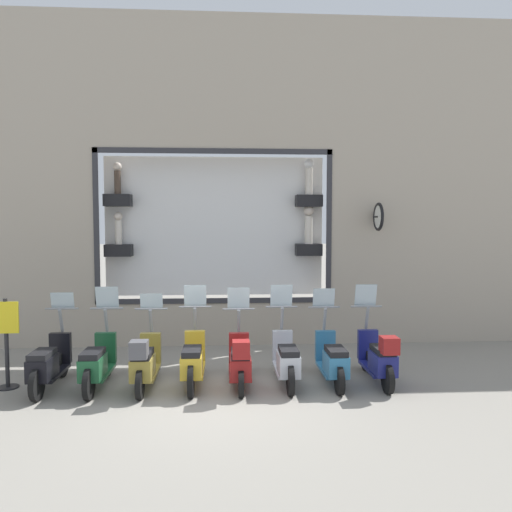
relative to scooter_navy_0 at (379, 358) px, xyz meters
The scene contains 11 objects.
ground_plane 3.02m from the scooter_navy_0, 98.03° to the left, with size 120.00×120.00×0.00m, color gray.
building_facade 5.51m from the scooter_navy_0, 42.86° to the left, with size 1.24×36.00×7.59m.
scooter_navy_0 is the anchor object (origin of this frame).
scooter_teal_1 0.82m from the scooter_navy_0, 85.94° to the left, with size 1.80×0.61×1.61m.
scooter_silver_2 1.64m from the scooter_navy_0, 87.80° to the left, with size 1.80×0.60×1.69m.
scooter_red_3 2.46m from the scooter_navy_0, 90.21° to the left, with size 1.79×0.60×1.64m.
scooter_yellow_4 3.28m from the scooter_navy_0, 88.85° to the left, with size 1.81×0.60×1.69m.
scooter_olive_5 4.10m from the scooter_navy_0, 90.08° to the left, with size 1.80×0.60×1.54m.
scooter_green_6 4.93m from the scooter_navy_0, 89.26° to the left, with size 1.81×0.61×1.68m.
scooter_black_7 5.75m from the scooter_navy_0, 89.39° to the left, with size 1.81×0.61×1.57m.
shop_sign_post 6.50m from the scooter_navy_0, 88.27° to the left, with size 0.36×0.45×1.57m.
Camera 1 is at (-8.12, -0.24, 2.86)m, focal length 35.00 mm.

